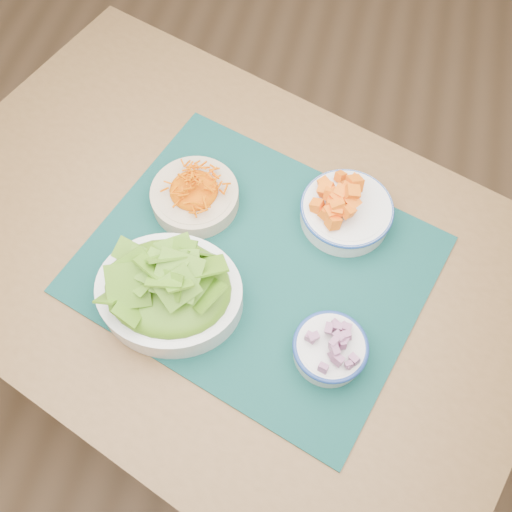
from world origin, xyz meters
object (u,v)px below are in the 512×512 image
at_px(lettuce_bowl, 168,288).
at_px(onion_bowl, 330,348).
at_px(table, 222,270).
at_px(carrot_bowl, 194,193).
at_px(placemat, 256,264).
at_px(squash_bowl, 347,208).

relative_size(lettuce_bowl, onion_bowl, 1.99).
relative_size(table, lettuce_bowl, 5.30).
distance_m(table, carrot_bowl, 0.17).
bearing_deg(placemat, onion_bowl, -23.40).
bearing_deg(carrot_bowl, onion_bowl, -38.45).
xyz_separation_m(table, onion_bowl, (0.24, -0.16, 0.13)).
height_order(carrot_bowl, squash_bowl, squash_bowl).
height_order(squash_bowl, lettuce_bowl, lettuce_bowl).
bearing_deg(lettuce_bowl, carrot_bowl, 91.16).
distance_m(placemat, squash_bowl, 0.20).
distance_m(carrot_bowl, squash_bowl, 0.29).
relative_size(carrot_bowl, lettuce_bowl, 0.83).
xyz_separation_m(squash_bowl, onion_bowl, (0.02, -0.28, -0.01)).
distance_m(carrot_bowl, lettuce_bowl, 0.21).
bearing_deg(squash_bowl, placemat, -136.84).
height_order(carrot_bowl, lettuce_bowl, lettuce_bowl).
relative_size(squash_bowl, lettuce_bowl, 0.84).
distance_m(squash_bowl, onion_bowl, 0.28).
xyz_separation_m(carrot_bowl, lettuce_bowl, (0.02, -0.21, 0.02)).
relative_size(table, placemat, 2.37).
bearing_deg(lettuce_bowl, onion_bowl, -9.91).
height_order(table, lettuce_bowl, lettuce_bowl).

